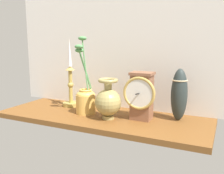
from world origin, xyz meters
TOP-DOWN VIEW (x-y plane):
  - ground_plane at (0.00, 0.00)cm, footprint 100.00×36.00cm
  - back_wall at (0.00, 18.50)cm, footprint 120.00×2.00cm
  - mantel_clock at (18.94, 1.53)cm, footprint 14.46×10.80cm
  - candlestick_tall_left at (-23.35, 8.80)cm, footprint 9.06×9.06cm
  - brass_vase_bulbous at (5.23, -3.68)cm, footprint 12.03×12.03cm
  - brass_vase_jar at (-8.77, 0.08)cm, footprint 9.47×9.47cm
  - tall_ceramic_vase at (34.17, 7.77)cm, footprint 7.12×7.12cm

SIDE VIEW (x-z plane):
  - ground_plane at x=0.00cm, z-range -2.40..0.00cm
  - brass_vase_jar at x=-8.77cm, z-range -10.53..26.36cm
  - brass_vase_bulbous at x=5.23cm, z-range -0.90..17.42cm
  - mantel_clock at x=18.94cm, z-range 0.50..21.74cm
  - tall_ceramic_vase at x=34.17cm, z-range 0.14..23.09cm
  - candlestick_tall_left at x=-23.35cm, z-range -6.35..29.79cm
  - back_wall at x=0.00cm, z-range 0.00..65.00cm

